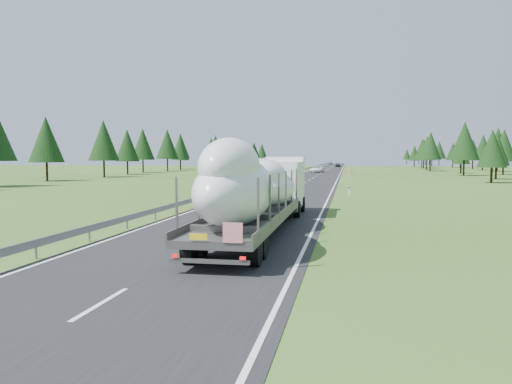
% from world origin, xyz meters
% --- Properties ---
extents(ground, '(400.00, 400.00, 0.00)m').
position_xyz_m(ground, '(0.00, 0.00, 0.00)').
color(ground, '#36541C').
rests_on(ground, ground).
extents(road_surface, '(10.00, 400.00, 0.02)m').
position_xyz_m(road_surface, '(0.00, 100.00, 0.01)').
color(road_surface, black).
rests_on(road_surface, ground).
extents(guardrail, '(0.10, 400.00, 0.76)m').
position_xyz_m(guardrail, '(-5.30, 99.94, 0.60)').
color(guardrail, slate).
rests_on(guardrail, ground).
extents(marker_posts, '(0.13, 350.08, 1.00)m').
position_xyz_m(marker_posts, '(6.50, 155.00, 0.54)').
color(marker_posts, silver).
rests_on(marker_posts, ground).
extents(highway_sign, '(0.08, 0.90, 2.60)m').
position_xyz_m(highway_sign, '(7.20, 80.00, 1.81)').
color(highway_sign, slate).
rests_on(highway_sign, ground).
extents(tree_line_right, '(26.77, 312.44, 12.46)m').
position_xyz_m(tree_line_right, '(40.53, 108.25, 6.78)').
color(tree_line_right, black).
rests_on(tree_line_right, ground).
extents(tree_line_left, '(15.22, 313.96, 12.56)m').
position_xyz_m(tree_line_left, '(-44.03, 128.22, 7.30)').
color(tree_line_left, black).
rests_on(tree_line_left, ground).
extents(boat_truck, '(3.18, 21.00, 4.63)m').
position_xyz_m(boat_truck, '(1.94, 4.04, 2.37)').
color(boat_truck, silver).
rests_on(boat_truck, ground).
extents(distant_van, '(3.42, 6.35, 1.69)m').
position_xyz_m(distant_van, '(-1.27, 106.28, 0.85)').
color(distant_van, white).
rests_on(distant_van, ground).
extents(distant_car_dark, '(2.26, 4.76, 1.57)m').
position_xyz_m(distant_car_dark, '(2.45, 178.59, 0.79)').
color(distant_car_dark, black).
rests_on(distant_car_dark, ground).
extents(distant_car_blue, '(1.93, 4.49, 1.44)m').
position_xyz_m(distant_car_blue, '(-2.52, 239.02, 0.72)').
color(distant_car_blue, '#1A1E4A').
rests_on(distant_car_blue, ground).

